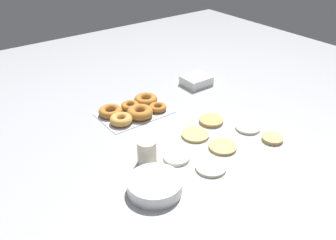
% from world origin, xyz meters
% --- Properties ---
extents(ground_plane, '(3.00, 3.00, 0.00)m').
position_xyz_m(ground_plane, '(0.00, 0.00, 0.00)').
color(ground_plane, '#9EA0A5').
extents(pancake_0, '(0.10, 0.10, 0.01)m').
position_xyz_m(pancake_0, '(0.15, 0.12, 0.01)').
color(pancake_0, silver).
rests_on(pancake_0, ground_plane).
extents(pancake_1, '(0.11, 0.11, 0.01)m').
position_xyz_m(pancake_1, '(-0.04, 0.18, 0.01)').
color(pancake_1, tan).
rests_on(pancake_1, ground_plane).
extents(pancake_2, '(0.10, 0.10, 0.01)m').
position_xyz_m(pancake_2, '(-0.22, 0.14, 0.01)').
color(pancake_2, beige).
rests_on(pancake_2, ground_plane).
extents(pancake_3, '(0.11, 0.11, 0.01)m').
position_xyz_m(pancake_3, '(-0.01, 0.05, 0.01)').
color(pancake_3, tan).
rests_on(pancake_3, ground_plane).
extents(pancake_4, '(0.11, 0.11, 0.02)m').
position_xyz_m(pancake_4, '(-0.13, 0.01, 0.01)').
color(pancake_4, tan).
rests_on(pancake_4, ground_plane).
extents(pancake_5, '(0.11, 0.11, 0.01)m').
position_xyz_m(pancake_5, '(0.09, 0.24, 0.01)').
color(pancake_5, beige).
rests_on(pancake_5, ground_plane).
extents(pancake_6, '(0.08, 0.08, 0.01)m').
position_xyz_m(pancake_6, '(-0.24, 0.26, 0.01)').
color(pancake_6, tan).
rests_on(pancake_6, ground_plane).
extents(donut_tray, '(0.32, 0.21, 0.04)m').
position_xyz_m(donut_tray, '(0.10, -0.26, 0.02)').
color(donut_tray, silver).
rests_on(donut_tray, ground_plane).
extents(batter_bowl, '(0.18, 0.18, 0.05)m').
position_xyz_m(batter_bowl, '(0.32, 0.22, 0.02)').
color(batter_bowl, white).
rests_on(batter_bowl, ground_plane).
extents(container_stack, '(0.14, 0.12, 0.05)m').
position_xyz_m(container_stack, '(-0.33, -0.32, 0.02)').
color(container_stack, white).
rests_on(container_stack, ground_plane).
extents(paper_cup, '(0.07, 0.07, 0.09)m').
position_xyz_m(paper_cup, '(0.25, 0.07, 0.05)').
color(paper_cup, beige).
rests_on(paper_cup, ground_plane).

